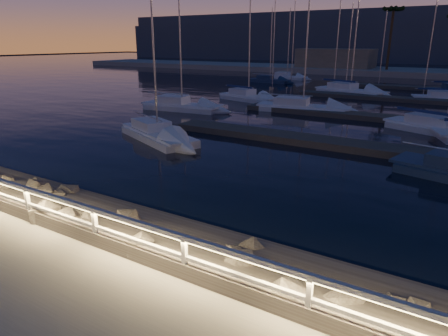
{
  "coord_description": "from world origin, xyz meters",
  "views": [
    {
      "loc": [
        6.07,
        -6.44,
        5.24
      ],
      "look_at": [
        -0.41,
        4.0,
        1.34
      ],
      "focal_mm": 32.0,
      "sensor_mm": 36.0,
      "label": 1
    }
  ],
  "objects": [
    {
      "name": "riprap",
      "position": [
        -0.77,
        1.03,
        -0.12
      ],
      "size": [
        39.64,
        2.58,
        1.3
      ],
      "color": "slate",
      "rests_on": "ground"
    },
    {
      "name": "ground",
      "position": [
        0.0,
        0.0,
        0.0
      ],
      "size": [
        400.0,
        400.0,
        0.0
      ],
      "primitive_type": "plane",
      "color": "#A8A498",
      "rests_on": "ground"
    },
    {
      "name": "palm_left",
      "position": [
        -8.0,
        72.0,
        10.14
      ],
      "size": [
        3.0,
        3.0,
        11.2
      ],
      "color": "brown",
      "rests_on": "ground"
    },
    {
      "name": "far_shore",
      "position": [
        -0.12,
        74.05,
        0.29
      ],
      "size": [
        160.0,
        14.0,
        5.2
      ],
      "color": "#A8A498",
      "rests_on": "ground"
    },
    {
      "name": "sailboat_b",
      "position": [
        -10.4,
        12.08,
        -0.18
      ],
      "size": [
        7.31,
        4.68,
        12.16
      ],
      "rotation": [
        0.0,
        0.0,
        -0.41
      ],
      "color": "white",
      "rests_on": "ground"
    },
    {
      "name": "sailboat_i",
      "position": [
        -20.17,
        48.54,
        -0.2
      ],
      "size": [
        6.22,
        2.09,
        10.52
      ],
      "rotation": [
        0.0,
        0.0,
        -0.03
      ],
      "color": "navy",
      "rests_on": "ground"
    },
    {
      "name": "sailboat_n",
      "position": [
        -6.26,
        40.81,
        -0.14
      ],
      "size": [
        8.72,
        4.87,
        14.34
      ],
      "rotation": [
        0.0,
        0.0,
        -0.31
      ],
      "color": "white",
      "rests_on": "ground"
    },
    {
      "name": "sailboat_a",
      "position": [
        -15.97,
        21.67,
        -0.15
      ],
      "size": [
        7.63,
        3.12,
        12.71
      ],
      "rotation": [
        0.0,
        0.0,
        0.12
      ],
      "color": "white",
      "rests_on": "ground"
    },
    {
      "name": "sailboat_m",
      "position": [
        -20.18,
        55.0,
        -0.19
      ],
      "size": [
        6.41,
        2.11,
        10.87
      ],
      "rotation": [
        0.0,
        0.0,
        0.03
      ],
      "color": "white",
      "rests_on": "ground"
    },
    {
      "name": "floating_docks",
      "position": [
        0.0,
        32.5,
        -0.4
      ],
      "size": [
        22.0,
        36.0,
        0.4
      ],
      "color": "#585049",
      "rests_on": "ground"
    },
    {
      "name": "harbor_water",
      "position": [
        0.0,
        31.22,
        -0.97
      ],
      "size": [
        400.0,
        440.0,
        0.6
      ],
      "color": "black",
      "rests_on": "ground"
    },
    {
      "name": "distant_hills",
      "position": [
        -22.13,
        133.69,
        4.74
      ],
      "size": [
        230.0,
        37.5,
        18.0
      ],
      "color": "#384356",
      "rests_on": "ground"
    },
    {
      "name": "sailboat_e",
      "position": [
        -13.79,
        30.11,
        -0.17
      ],
      "size": [
        7.24,
        3.7,
        11.95
      ],
      "rotation": [
        0.0,
        0.0,
        -0.25
      ],
      "color": "white",
      "rests_on": "ground"
    },
    {
      "name": "guard_rail",
      "position": [
        -0.07,
        -0.0,
        0.77
      ],
      "size": [
        44.11,
        0.12,
        1.06
      ],
      "color": "white",
      "rests_on": "ground"
    },
    {
      "name": "sailboat_f",
      "position": [
        -6.56,
        26.57,
        -0.16
      ],
      "size": [
        8.14,
        3.59,
        13.42
      ],
      "rotation": [
        0.0,
        0.0,
        0.16
      ],
      "color": "white",
      "rests_on": "ground"
    },
    {
      "name": "sailboat_c",
      "position": [
        4.67,
        23.22,
        -0.18
      ],
      "size": [
        8.13,
        5.12,
        13.44
      ],
      "rotation": [
        0.0,
        0.0,
        -0.4
      ],
      "color": "white",
      "rests_on": "ground"
    }
  ]
}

